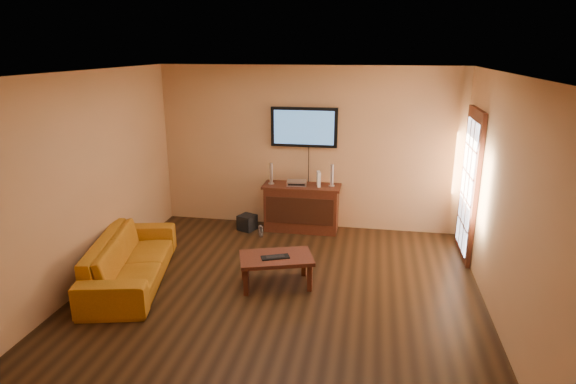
% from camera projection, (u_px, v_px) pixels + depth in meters
% --- Properties ---
extents(ground_plane, '(5.00, 5.00, 0.00)m').
position_uv_depth(ground_plane, '(279.00, 294.00, 6.03)').
color(ground_plane, black).
rests_on(ground_plane, ground).
extents(room_walls, '(5.00, 5.00, 5.00)m').
position_uv_depth(room_walls, '(288.00, 152.00, 6.13)').
color(room_walls, tan).
rests_on(room_walls, ground).
extents(french_door, '(0.07, 1.02, 2.22)m').
position_uv_depth(french_door, '(469.00, 186.00, 6.91)').
color(french_door, '#3D180D').
rests_on(french_door, ground).
extents(media_console, '(1.28, 0.49, 0.78)m').
position_uv_depth(media_console, '(302.00, 208.00, 8.05)').
color(media_console, '#3D180D').
rests_on(media_console, ground).
extents(television, '(1.10, 0.08, 0.65)m').
position_uv_depth(television, '(304.00, 127.00, 7.86)').
color(television, black).
rests_on(television, ground).
extents(coffee_table, '(1.05, 0.81, 0.41)m').
position_uv_depth(coffee_table, '(276.00, 260.00, 6.17)').
color(coffee_table, '#3D180D').
rests_on(coffee_table, ground).
extents(sofa, '(1.08, 2.17, 0.82)m').
position_uv_depth(sofa, '(130.00, 252.00, 6.27)').
color(sofa, '#AF6A13').
rests_on(sofa, ground).
extents(speaker_left, '(0.10, 0.10, 0.35)m').
position_uv_depth(speaker_left, '(271.00, 174.00, 7.97)').
color(speaker_left, silver).
rests_on(speaker_left, media_console).
extents(speaker_right, '(0.10, 0.10, 0.37)m').
position_uv_depth(speaker_right, '(332.00, 176.00, 7.84)').
color(speaker_right, silver).
rests_on(speaker_right, media_console).
extents(av_receiver, '(0.34, 0.26, 0.07)m').
position_uv_depth(av_receiver, '(297.00, 183.00, 7.94)').
color(av_receiver, silver).
rests_on(av_receiver, media_console).
extents(game_console, '(0.09, 0.18, 0.24)m').
position_uv_depth(game_console, '(319.00, 179.00, 7.86)').
color(game_console, white).
rests_on(game_console, media_console).
extents(subwoofer, '(0.34, 0.34, 0.26)m').
position_uv_depth(subwoofer, '(247.00, 222.00, 8.12)').
color(subwoofer, black).
rests_on(subwoofer, ground).
extents(bottle, '(0.07, 0.07, 0.21)m').
position_uv_depth(bottle, '(261.00, 231.00, 7.81)').
color(bottle, white).
rests_on(bottle, ground).
extents(keyboard, '(0.38, 0.26, 0.02)m').
position_uv_depth(keyboard, '(275.00, 257.00, 6.11)').
color(keyboard, black).
rests_on(keyboard, coffee_table).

